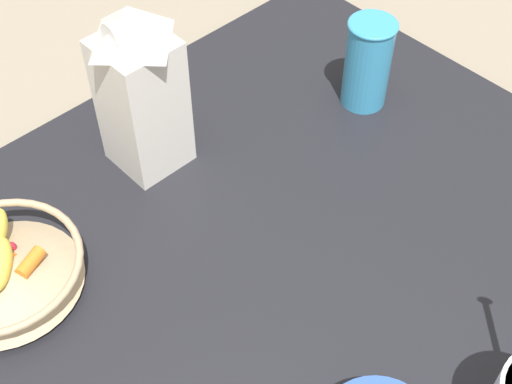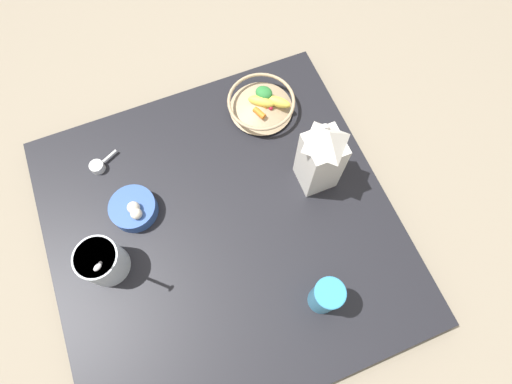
# 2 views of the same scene
# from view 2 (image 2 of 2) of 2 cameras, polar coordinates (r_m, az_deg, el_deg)

# --- Properties ---
(ground_plane) EXTENTS (6.00, 6.00, 0.00)m
(ground_plane) POSITION_cam_2_polar(r_m,az_deg,el_deg) (1.15, -4.66, -5.56)
(ground_plane) COLOR gray
(countertop) EXTENTS (0.93, 0.93, 0.04)m
(countertop) POSITION_cam_2_polar(r_m,az_deg,el_deg) (1.13, -4.74, -5.26)
(countertop) COLOR black
(countertop) RESTS_ON ground_plane
(fruit_bowl) EXTENTS (0.21, 0.21, 0.07)m
(fruit_bowl) POSITION_cam_2_polar(r_m,az_deg,el_deg) (1.24, 0.84, 12.50)
(fruit_bowl) COLOR tan
(fruit_bowl) RESTS_ON countertop
(milk_carton) EXTENTS (0.09, 0.09, 0.26)m
(milk_carton) POSITION_cam_2_polar(r_m,az_deg,el_deg) (1.05, 9.27, 4.90)
(milk_carton) COLOR silver
(milk_carton) RESTS_ON countertop
(yogurt_tub) EXTENTS (0.11, 0.13, 0.23)m
(yogurt_tub) POSITION_cam_2_polar(r_m,az_deg,el_deg) (1.09, -21.18, -9.21)
(yogurt_tub) COLOR silver
(yogurt_tub) RESTS_ON countertop
(drinking_cup) EXTENTS (0.07, 0.07, 0.14)m
(drinking_cup) POSITION_cam_2_polar(r_m,az_deg,el_deg) (1.01, 9.92, -14.48)
(drinking_cup) COLOR #3893C6
(drinking_cup) RESTS_ON countertop
(measuring_scoop) EXTENTS (0.09, 0.06, 0.02)m
(measuring_scoop) POSITION_cam_2_polar(r_m,az_deg,el_deg) (1.25, -21.61, 3.46)
(measuring_scoop) COLOR white
(measuring_scoop) RESTS_ON countertop
(garlic_bowl) EXTENTS (0.13, 0.13, 0.07)m
(garlic_bowl) POSITION_cam_2_polar(r_m,az_deg,el_deg) (1.15, -17.07, -2.31)
(garlic_bowl) COLOR #3356A3
(garlic_bowl) RESTS_ON countertop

